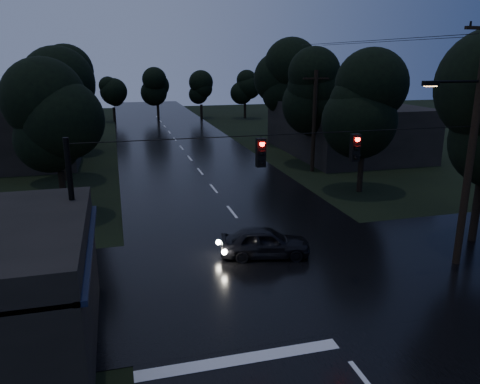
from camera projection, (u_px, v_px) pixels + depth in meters
name	position (u px, v px, depth m)	size (l,w,h in m)	color
main_road	(200.00, 172.00, 35.51)	(12.00, 120.00, 0.02)	black
cross_street	(280.00, 273.00, 18.80)	(60.00, 9.00, 0.02)	black
building_far_right	(345.00, 129.00, 42.09)	(10.00, 14.00, 4.40)	black
building_far_left	(20.00, 127.00, 40.63)	(10.00, 16.00, 5.00)	black
utility_pole_main	(471.00, 140.00, 18.25)	(3.50, 0.30, 10.00)	black
utility_pole_far	(314.00, 120.00, 34.64)	(2.00, 0.30, 7.50)	black
anchor_pole_left	(75.00, 229.00, 15.18)	(0.18, 0.18, 6.00)	black
span_signals	(308.00, 149.00, 16.55)	(15.00, 0.37, 1.12)	black
tree_left_a	(55.00, 120.00, 24.40)	(3.92, 3.92, 8.26)	black
tree_left_b	(58.00, 100.00, 31.57)	(4.20, 4.20, 8.85)	black
tree_left_c	(62.00, 86.00, 40.60)	(4.48, 4.48, 9.44)	black
tree_right_a	(365.00, 104.00, 28.76)	(4.20, 4.20, 8.85)	black
tree_right_b	(320.00, 89.00, 36.23)	(4.48, 4.48, 9.44)	black
tree_right_c	(283.00, 79.00, 45.56)	(4.76, 4.76, 10.03)	black
car	(265.00, 242.00, 20.24)	(1.56, 3.88, 1.32)	black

